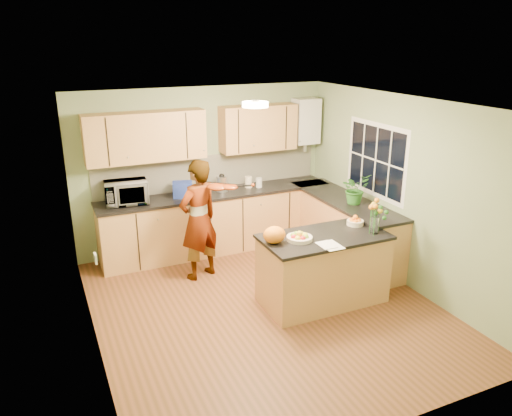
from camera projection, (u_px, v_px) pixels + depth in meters
name	position (u px, v px, depth m)	size (l,w,h in m)	color
floor	(265.00, 307.00, 6.20)	(4.50, 4.50, 0.00)	#593619
ceiling	(267.00, 104.00, 5.39)	(4.00, 4.50, 0.02)	white
wall_back	(204.00, 169.00, 7.73)	(4.00, 0.02, 2.50)	gray
wall_front	(391.00, 302.00, 3.85)	(4.00, 0.02, 2.50)	gray
wall_left	(86.00, 240.00, 5.01)	(0.02, 4.50, 2.50)	gray
wall_right	(403.00, 192.00, 6.57)	(0.02, 4.50, 2.50)	gray
back_counter	(218.00, 221.00, 7.76)	(3.64, 0.62, 0.94)	#C27F4D
right_counter	(344.00, 229.00, 7.44)	(0.62, 2.24, 0.94)	#C27F4D
splashback	(210.00, 171.00, 7.77)	(3.60, 0.02, 0.52)	white
upper_cabinets	(195.00, 133.00, 7.32)	(3.20, 0.34, 0.70)	#C27F4D
boiler	(306.00, 121.00, 8.04)	(0.40, 0.30, 0.86)	silver
window_right	(376.00, 160.00, 6.99)	(0.01, 1.30, 1.05)	silver
light_switch	(96.00, 258.00, 4.49)	(0.02, 0.09, 0.09)	silver
ceiling_lamp	(255.00, 104.00, 5.66)	(0.30, 0.30, 0.07)	#FFEABF
peninsula_island	(323.00, 269.00, 6.22)	(1.56, 0.80, 0.89)	#C27F4D
fruit_dish	(300.00, 237.00, 5.93)	(0.31, 0.31, 0.11)	beige
orange_bowl	(355.00, 221.00, 6.40)	(0.21, 0.21, 0.13)	beige
flower_vase	(376.00, 209.00, 6.05)	(0.26, 0.26, 0.47)	silver
orange_bag	(274.00, 235.00, 5.83)	(0.27, 0.23, 0.20)	orange
papers	(331.00, 245.00, 5.78)	(0.21, 0.29, 0.01)	white
violinist	(199.00, 220.00, 6.74)	(0.61, 0.40, 1.68)	tan
violin	(217.00, 187.00, 6.47)	(0.64, 0.26, 0.13)	#501605
microwave	(126.00, 193.00, 7.04)	(0.59, 0.40, 0.33)	silver
blue_box	(183.00, 189.00, 7.36)	(0.28, 0.21, 0.23)	#203596
kettle	(222.00, 183.00, 7.62)	(0.17, 0.17, 0.32)	silver
jar_cream	(248.00, 182.00, 7.82)	(0.12, 0.12, 0.18)	beige
jar_white	(259.00, 183.00, 7.84)	(0.10, 0.10, 0.15)	silver
potted_plant	(355.00, 189.00, 7.03)	(0.39, 0.34, 0.43)	#2B6B23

